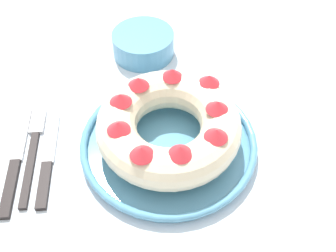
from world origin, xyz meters
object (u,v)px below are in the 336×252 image
Objects in this scene: fork at (34,146)px; serving_knife at (15,163)px; cake_knife at (47,165)px; side_bowl at (143,44)px; serving_dish at (168,143)px; bundt_cake at (168,125)px.

fork is 0.04m from serving_knife.
cake_knife reaches higher than fork.
fork is 0.30m from side_bowl.
bundt_cake reaches higher than serving_dish.
fork is (-0.22, 0.02, -0.01)m from serving_dish.
fork is 1.62× the size of side_bowl.
bundt_cake is 0.25m from serving_knife.
bundt_cake is at bearing -83.00° from side_bowl.
serving_dish is 0.20m from cake_knife.
cake_knife is (0.03, -0.04, -0.00)m from fork.
serving_dish reaches higher than serving_knife.
cake_knife is (-0.19, -0.02, -0.05)m from bundt_cake.
side_bowl reaches higher than fork.
bundt_cake is 1.23× the size of cake_knife.
serving_knife is 0.05m from cake_knife.
serving_dish is 0.04m from bundt_cake.
fork is (-0.22, 0.02, -0.05)m from bundt_cake.
bundt_cake is 1.84× the size of side_bowl.
serving_dish is 0.25m from serving_knife.
bundt_cake is 0.20m from cake_knife.
serving_knife is 1.22× the size of cake_knife.
serving_dish is 0.25m from side_bowl.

